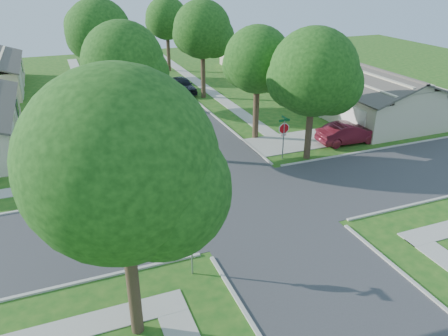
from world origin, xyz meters
name	(u,v)px	position (x,y,z in m)	size (l,w,h in m)	color
ground	(248,203)	(0.00, 0.00, 0.00)	(100.00, 100.00, 0.00)	#184F15
road_ns	(248,203)	(0.00, 0.00, 0.00)	(7.00, 100.00, 0.02)	#333335
sidewalk_ne	(201,84)	(6.10, 26.00, 0.02)	(1.20, 40.00, 0.04)	#9E9B91
sidewalk_nw	(86,95)	(-6.10, 26.00, 0.02)	(1.20, 40.00, 0.04)	#9E9B91
driveway	(305,140)	(7.90, 7.10, 0.03)	(8.80, 3.60, 0.05)	#9E9B91
stop_sign_sw	(191,233)	(-4.70, -4.70, 2.03)	(1.05, 0.80, 2.98)	gray
stop_sign_ne	(284,130)	(4.70, 4.70, 2.03)	(1.05, 0.80, 2.98)	gray
tree_e_near	(258,63)	(4.75, 9.01, 5.64)	(4.97, 4.80, 8.28)	#38281C
tree_e_mid	(203,32)	(4.76, 21.01, 6.25)	(5.59, 5.40, 9.21)	#38281C
tree_e_far	(167,20)	(4.75, 34.01, 5.98)	(5.17, 5.00, 8.72)	#38281C
tree_w_near	(124,66)	(-4.64, 9.01, 6.12)	(5.38, 5.20, 8.97)	#38281C
tree_w_mid	(100,35)	(-4.64, 21.01, 6.49)	(5.80, 5.60, 9.56)	#38281C
tree_w_far	(86,28)	(-4.65, 34.01, 5.51)	(4.76, 4.60, 8.04)	#38281C
tree_sw_corner	(123,173)	(-7.44, -6.99, 6.26)	(6.21, 6.00, 9.55)	#38281C
tree_ne_corner	(314,76)	(6.36, 4.21, 5.59)	(5.80, 5.60, 8.66)	#38281C
house_ne_near	(363,97)	(15.99, 11.00, 1.52)	(8.42, 13.60, 4.23)	#BDB595
house_ne_far	(269,59)	(15.99, 29.00, 1.52)	(8.42, 13.60, 4.23)	#BDB595
car_driveway	(348,133)	(10.55, 5.50, 0.77)	(1.63, 4.67, 1.54)	#5C131F
car_curb_east	(182,85)	(3.20, 23.43, 0.80)	(1.88, 4.68, 1.59)	black
car_curb_west	(114,61)	(-1.20, 39.62, 0.63)	(1.75, 4.31, 1.25)	black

